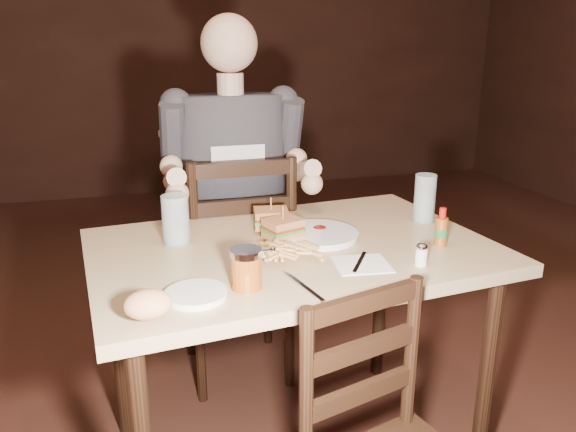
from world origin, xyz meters
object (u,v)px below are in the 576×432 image
object	(u,v)px
bg_chair_far	(213,152)
diner	(234,148)
chair_far	(235,266)
bg_chair_near	(238,186)
glass_left	(176,220)
bg_table	(223,135)
glass_right	(425,198)
main_table	(293,269)
side_plate	(196,296)
dinner_plate	(318,235)
syrup_dispenser	(246,269)
hot_sauce	(442,227)

from	to	relation	value
bg_chair_far	diner	xyz separation A→B (m)	(-0.33, -2.71, 0.54)
chair_far	bg_chair_near	xyz separation A→B (m)	(0.33, 1.56, -0.08)
glass_left	diner	bearing A→B (deg)	55.87
bg_table	glass_right	bearing A→B (deg)	-84.42
chair_far	bg_chair_near	size ratio (longest dim) A/B	1.18
main_table	side_plate	distance (m)	0.45
main_table	glass_left	world-z (taller)	glass_left
main_table	chair_far	distance (m)	0.61
bg_table	diner	bearing A→B (deg)	-98.76
main_table	bg_chair_far	distance (m)	3.24
bg_chair_near	side_plate	bearing A→B (deg)	-97.25
dinner_plate	glass_right	xyz separation A→B (m)	(0.41, 0.06, 0.08)
bg_chair_far	side_plate	xyz separation A→B (m)	(-0.59, -3.50, 0.33)
chair_far	diner	world-z (taller)	diner
bg_chair_far	diner	world-z (taller)	diner
main_table	bg_table	distance (m)	2.68
syrup_dispenser	bg_chair_near	bearing A→B (deg)	73.89
hot_sauce	chair_far	bearing A→B (deg)	126.42
diner	main_table	bearing A→B (deg)	-81.54
chair_far	glass_right	distance (m)	0.83
bg_chair_far	glass_right	world-z (taller)	glass_right
bg_chair_near	syrup_dispenser	size ratio (longest dim) A/B	7.71
diner	syrup_dispenser	bearing A→B (deg)	-99.16
chair_far	diner	size ratio (longest dim) A/B	1.00
bg_table	glass_left	size ratio (longest dim) A/B	6.49
bg_chair_near	side_plate	distance (m)	2.50
chair_far	glass_right	bearing A→B (deg)	141.80
diner	syrup_dispenser	size ratio (longest dim) A/B	9.10
main_table	bg_chair_near	bearing A→B (deg)	83.08
dinner_plate	side_plate	size ratio (longest dim) A/B	1.68
bg_chair_far	diner	bearing A→B (deg)	90.72
bg_chair_far	syrup_dispenser	distance (m)	3.54
main_table	diner	distance (m)	0.60
bg_table	bg_chair_near	xyz separation A→B (m)	(0.00, -0.55, -0.27)
chair_far	dinner_plate	xyz separation A→B (m)	(0.17, -0.52, 0.29)
bg_chair_near	glass_left	world-z (taller)	glass_left
bg_chair_near	side_plate	xyz separation A→B (m)	(-0.59, -2.40, 0.37)
chair_far	hot_sauce	bearing A→B (deg)	126.60
bg_table	syrup_dispenser	world-z (taller)	syrup_dispenser
dinner_plate	hot_sauce	bearing A→B (deg)	-27.10
bg_table	bg_chair_near	bearing A→B (deg)	-90.00
main_table	hot_sauce	xyz separation A→B (m)	(0.44, -0.13, 0.14)
main_table	diner	bearing A→B (deg)	98.28
bg_chair_far	glass_left	xyz separation A→B (m)	(-0.60, -3.10, 0.40)
main_table	bg_table	size ratio (longest dim) A/B	1.29
hot_sauce	side_plate	size ratio (longest dim) A/B	0.80
main_table	bg_chair_far	world-z (taller)	bg_chair_far
side_plate	glass_left	bearing A→B (deg)	90.76
glass_right	syrup_dispenser	size ratio (longest dim) A/B	1.56
bg_chair_near	syrup_dispenser	distance (m)	2.46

